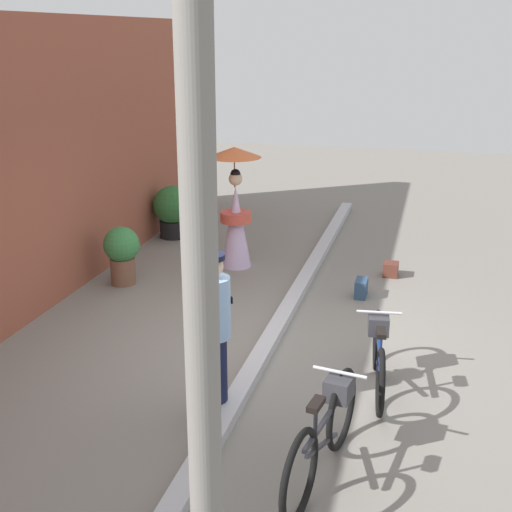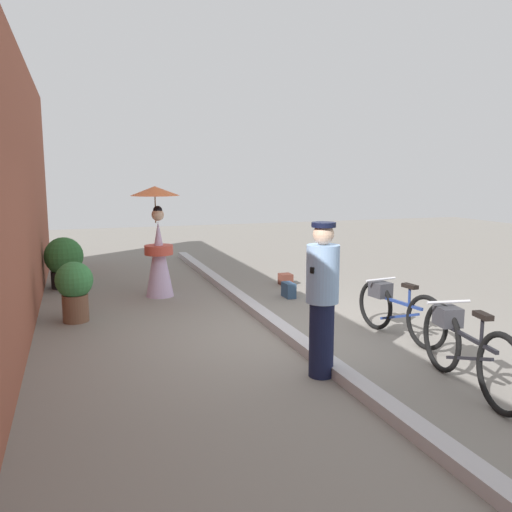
% 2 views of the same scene
% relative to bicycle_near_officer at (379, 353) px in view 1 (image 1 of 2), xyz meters
% --- Properties ---
extents(ground_plane, '(30.00, 30.00, 0.00)m').
position_rel_bicycle_near_officer_xyz_m(ground_plane, '(0.54, 1.34, -0.39)').
color(ground_plane, gray).
extents(building_wall, '(14.00, 0.40, 3.80)m').
position_rel_bicycle_near_officer_xyz_m(building_wall, '(0.54, 4.69, 1.51)').
color(building_wall, brown).
rests_on(building_wall, ground_plane).
extents(sidewalk_curb, '(14.00, 0.20, 0.12)m').
position_rel_bicycle_near_officer_xyz_m(sidewalk_curb, '(0.54, 1.34, -0.33)').
color(sidewalk_curb, '#B2B2B7').
rests_on(sidewalk_curb, ground_plane).
extents(bicycle_near_officer, '(1.63, 0.48, 0.75)m').
position_rel_bicycle_near_officer_xyz_m(bicycle_near_officer, '(0.00, 0.00, 0.00)').
color(bicycle_near_officer, black).
rests_on(bicycle_near_officer, ground_plane).
extents(bicycle_far_side, '(1.79, 0.48, 0.84)m').
position_rel_bicycle_near_officer_xyz_m(bicycle_far_side, '(-1.64, 0.29, 0.03)').
color(bicycle_far_side, black).
rests_on(bicycle_far_side, ground_plane).
extents(person_officer, '(0.34, 0.36, 1.63)m').
position_rel_bicycle_near_officer_xyz_m(person_officer, '(-0.90, 1.51, 0.48)').
color(person_officer, '#141938').
rests_on(person_officer, ground_plane).
extents(person_with_parasol, '(0.84, 0.84, 1.90)m').
position_rel_bicycle_near_officer_xyz_m(person_with_parasol, '(3.36, 2.56, 0.59)').
color(person_with_parasol, silver).
rests_on(person_with_parasol, ground_plane).
extents(potted_plant_by_door, '(0.72, 0.70, 0.95)m').
position_rel_bicycle_near_officer_xyz_m(potted_plant_by_door, '(4.63, 4.11, 0.13)').
color(potted_plant_by_door, black).
rests_on(potted_plant_by_door, ground_plane).
extents(potted_plant_small, '(0.54, 0.53, 0.87)m').
position_rel_bicycle_near_officer_xyz_m(potted_plant_small, '(2.16, 3.94, 0.12)').
color(potted_plant_small, brown).
rests_on(potted_plant_small, ground_plane).
extents(backpack_on_pavement, '(0.32, 0.16, 0.26)m').
position_rel_bicycle_near_officer_xyz_m(backpack_on_pavement, '(2.53, 0.46, -0.25)').
color(backpack_on_pavement, navy).
rests_on(backpack_on_pavement, ground_plane).
extents(backpack_spare, '(0.26, 0.22, 0.21)m').
position_rel_bicycle_near_officer_xyz_m(backpack_spare, '(3.51, 0.11, -0.28)').
color(backpack_spare, '#592D23').
rests_on(backpack_spare, ground_plane).
extents(utility_pole, '(0.18, 0.18, 4.80)m').
position_rel_bicycle_near_officer_xyz_m(utility_pole, '(-3.59, 0.64, 2.01)').
color(utility_pole, slate).
rests_on(utility_pole, ground_plane).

